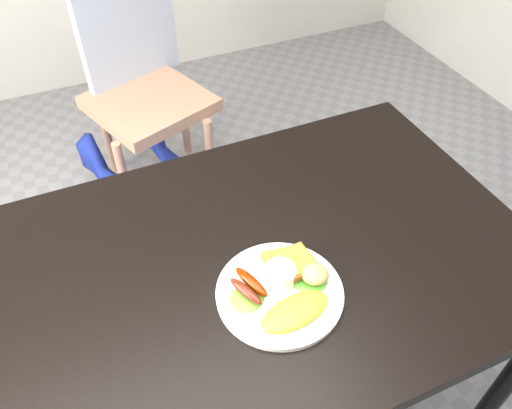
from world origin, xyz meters
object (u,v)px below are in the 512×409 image
Objects in this scene: dining_table at (265,260)px; plate at (280,293)px; dining_chair at (149,103)px; person at (207,110)px.

plate is (-0.02, -0.11, 0.03)m from dining_table.
plate is at bearing -110.64° from dining_chair.
person is 0.58m from plate.
dining_table is 0.47m from person.
dining_chair is 0.79m from person.
plate is (-0.05, -0.57, -0.08)m from person.
person is (0.03, -0.69, 0.38)m from dining_chair.
person reaches higher than plate.
dining_chair is at bearing 89.09° from plate.
person is 6.37× the size of plate.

